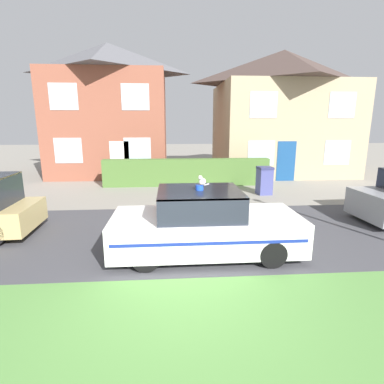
% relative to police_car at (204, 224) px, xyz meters
% --- Properties ---
extents(ground_plane, '(80.00, 80.00, 0.00)m').
position_rel_police_car_xyz_m(ground_plane, '(-0.57, -1.89, -0.72)').
color(ground_plane, gray).
extents(road_strip, '(28.00, 5.06, 0.01)m').
position_rel_police_car_xyz_m(road_strip, '(-0.57, 1.36, -0.71)').
color(road_strip, '#424247').
rests_on(road_strip, ground).
extents(lawn_verge, '(28.00, 2.69, 0.01)m').
position_rel_police_car_xyz_m(lawn_verge, '(-0.57, -2.51, -0.72)').
color(lawn_verge, '#568C42').
rests_on(lawn_verge, ground).
extents(garden_hedge, '(8.11, 0.52, 1.32)m').
position_rel_police_car_xyz_m(garden_hedge, '(0.04, 7.95, -0.06)').
color(garden_hedge, '#4C7233').
rests_on(garden_hedge, ground).
extents(police_car, '(4.33, 1.86, 1.65)m').
position_rel_police_car_xyz_m(police_car, '(0.00, 0.00, 0.00)').
color(police_car, black).
rests_on(police_car, road_strip).
extents(cat, '(0.27, 0.23, 0.24)m').
position_rel_police_car_xyz_m(cat, '(-0.07, -0.06, 1.04)').
color(cat, silver).
rests_on(cat, police_car).
extents(house_left, '(6.77, 5.69, 7.49)m').
position_rel_police_car_xyz_m(house_left, '(-4.26, 12.14, 3.09)').
color(house_left, '#93513D').
rests_on(house_left, ground).
extents(house_right, '(7.89, 6.51, 7.22)m').
position_rel_police_car_xyz_m(house_right, '(6.04, 11.92, 2.96)').
color(house_right, tan).
rests_on(house_right, ground).
extents(wheelie_bin, '(0.65, 0.66, 1.20)m').
position_rel_police_car_xyz_m(wheelie_bin, '(3.28, 5.86, -0.12)').
color(wheelie_bin, '#474C8C').
rests_on(wheelie_bin, ground).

